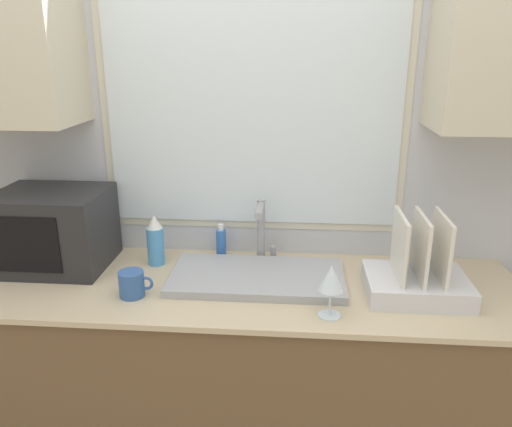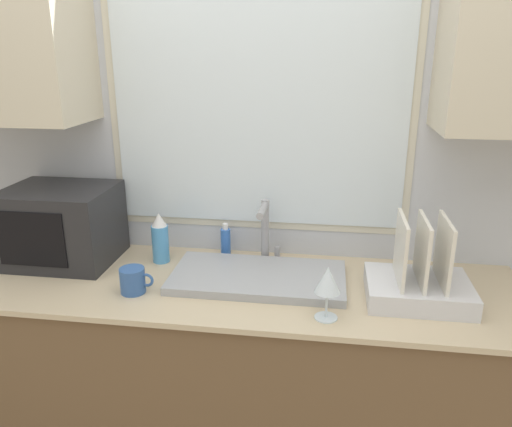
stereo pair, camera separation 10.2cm
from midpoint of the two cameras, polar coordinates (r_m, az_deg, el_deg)
countertop at (r=2.07m, az=0.47°, el=-18.95°), size 2.00×0.63×0.88m
wall_back at (r=1.95m, az=1.72°, el=9.72°), size 6.00×0.38×2.60m
sink_basin at (r=1.85m, az=1.84°, el=-7.31°), size 0.63×0.33×0.03m
faucet at (r=1.95m, az=2.59°, el=-1.55°), size 0.08×0.17×0.25m
microwave at (r=2.10m, az=-20.04°, el=-1.23°), size 0.41×0.34×0.30m
dish_rack at (r=1.80m, az=19.68°, el=-7.40°), size 0.34×0.27×0.29m
spray_bottle at (r=2.00m, az=-9.47°, el=-2.85°), size 0.07×0.07×0.20m
soap_bottle at (r=2.04m, az=-2.06°, el=-3.25°), size 0.04×0.04×0.14m
mug_near_sink at (r=1.79m, az=-12.28°, el=-7.50°), size 0.12×0.09×0.09m
wine_glass at (r=1.58m, az=10.05°, el=-7.66°), size 0.08×0.08×0.18m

